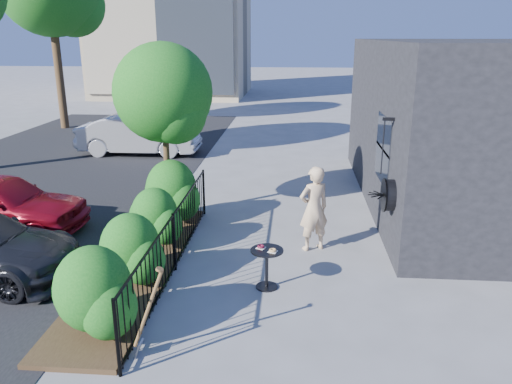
# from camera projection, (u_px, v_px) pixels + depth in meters

# --- Properties ---
(ground) EXTENTS (120.00, 120.00, 0.00)m
(ground) POSITION_uv_depth(u_px,v_px,m) (257.00, 273.00, 9.04)
(ground) COLOR gray
(ground) RESTS_ON ground
(shop_building) EXTENTS (6.22, 9.00, 4.00)m
(shop_building) POSITION_uv_depth(u_px,v_px,m) (493.00, 125.00, 12.30)
(shop_building) COLOR black
(shop_building) RESTS_ON ground
(fence) EXTENTS (0.05, 6.05, 1.10)m
(fence) POSITION_uv_depth(u_px,v_px,m) (174.00, 242.00, 8.99)
(fence) COLOR black
(fence) RESTS_ON ground
(planting_bed) EXTENTS (1.30, 6.00, 0.08)m
(planting_bed) POSITION_uv_depth(u_px,v_px,m) (138.00, 266.00, 9.19)
(planting_bed) COLOR #382616
(planting_bed) RESTS_ON ground
(shrubs) EXTENTS (1.10, 5.60, 1.24)m
(shrubs) POSITION_uv_depth(u_px,v_px,m) (143.00, 231.00, 9.08)
(shrubs) COLOR #155E17
(shrubs) RESTS_ON ground
(patio_tree) EXTENTS (2.20, 2.20, 3.94)m
(patio_tree) POSITION_uv_depth(u_px,v_px,m) (166.00, 99.00, 11.00)
(patio_tree) COLOR #3F2B19
(patio_tree) RESTS_ON ground
(cafe_table) EXTENTS (0.56, 0.56, 0.75)m
(cafe_table) POSITION_uv_depth(u_px,v_px,m) (267.00, 261.00, 8.37)
(cafe_table) COLOR black
(cafe_table) RESTS_ON ground
(woman) EXTENTS (0.74, 0.65, 1.72)m
(woman) POSITION_uv_depth(u_px,v_px,m) (314.00, 209.00, 9.79)
(woman) COLOR #D7B48B
(woman) RESTS_ON ground
(shovel) EXTENTS (0.48, 0.17, 1.35)m
(shovel) POSITION_uv_depth(u_px,v_px,m) (146.00, 317.00, 6.52)
(shovel) COLOR brown
(shovel) RESTS_ON ground
(car_silver) EXTENTS (4.30, 1.50, 1.41)m
(car_silver) POSITION_uv_depth(u_px,v_px,m) (139.00, 135.00, 17.86)
(car_silver) COLOR #A4A4A8
(car_silver) RESTS_ON ground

